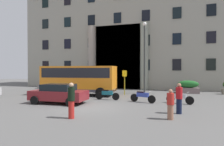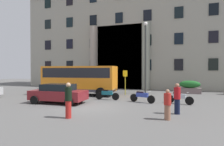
{
  "view_description": "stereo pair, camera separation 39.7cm",
  "coord_description": "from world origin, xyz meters",
  "px_view_note": "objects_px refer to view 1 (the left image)",
  "views": [
    {
      "loc": [
        5.23,
        -11.88,
        2.48
      ],
      "look_at": [
        0.17,
        4.13,
        2.22
      ],
      "focal_mm": 31.28,
      "sensor_mm": 36.0,
      "label": 1
    },
    {
      "loc": [
        5.61,
        -11.76,
        2.48
      ],
      "look_at": [
        0.17,
        4.13,
        2.22
      ],
      "focal_mm": 31.28,
      "sensor_mm": 36.0,
      "label": 2
    }
  ],
  "objects_px": {
    "hedge_planter_east": "(92,84)",
    "pedestrian_man_crossing": "(170,104)",
    "lamppost_plaza_centre": "(145,52)",
    "scooter_by_planter": "(179,97)",
    "parked_sedan_second": "(59,93)",
    "motorcycle_near_kerb": "(142,96)",
    "bus_stop_sign": "(125,80)",
    "hedge_planter_far_west": "(45,84)",
    "orange_minibus": "(79,78)",
    "pedestrian_child_trailing": "(179,98)",
    "pedestrian_woman_with_bag": "(71,100)",
    "motorcycle_far_end": "(107,94)",
    "hedge_planter_far_east": "(188,87)"
  },
  "relations": [
    {
      "from": "orange_minibus",
      "to": "lamppost_plaza_centre",
      "type": "height_order",
      "value": "lamppost_plaza_centre"
    },
    {
      "from": "pedestrian_child_trailing",
      "to": "lamppost_plaza_centre",
      "type": "relative_size",
      "value": 0.23
    },
    {
      "from": "bus_stop_sign",
      "to": "hedge_planter_far_east",
      "type": "distance_m",
      "value": 7.08
    },
    {
      "from": "pedestrian_woman_with_bag",
      "to": "bus_stop_sign",
      "type": "bearing_deg",
      "value": 143.42
    },
    {
      "from": "pedestrian_child_trailing",
      "to": "lamppost_plaza_centre",
      "type": "height_order",
      "value": "lamppost_plaza_centre"
    },
    {
      "from": "bus_stop_sign",
      "to": "hedge_planter_east",
      "type": "xyz_separation_m",
      "value": [
        -5.17,
        3.72,
        -0.79
      ]
    },
    {
      "from": "orange_minibus",
      "to": "parked_sedan_second",
      "type": "height_order",
      "value": "orange_minibus"
    },
    {
      "from": "scooter_by_planter",
      "to": "pedestrian_woman_with_bag",
      "type": "height_order",
      "value": "pedestrian_woman_with_bag"
    },
    {
      "from": "motorcycle_far_end",
      "to": "pedestrian_woman_with_bag",
      "type": "relative_size",
      "value": 1.12
    },
    {
      "from": "bus_stop_sign",
      "to": "scooter_by_planter",
      "type": "relative_size",
      "value": 1.26
    },
    {
      "from": "orange_minibus",
      "to": "pedestrian_man_crossing",
      "type": "bearing_deg",
      "value": -45.74
    },
    {
      "from": "motorcycle_far_end",
      "to": "hedge_planter_far_west",
      "type": "bearing_deg",
      "value": 148.34
    },
    {
      "from": "lamppost_plaza_centre",
      "to": "pedestrian_man_crossing",
      "type": "bearing_deg",
      "value": -74.99
    },
    {
      "from": "orange_minibus",
      "to": "pedestrian_woman_with_bag",
      "type": "xyz_separation_m",
      "value": [
        3.91,
        -8.54,
        -0.76
      ]
    },
    {
      "from": "pedestrian_child_trailing",
      "to": "hedge_planter_far_east",
      "type": "bearing_deg",
      "value": 145.5
    },
    {
      "from": "hedge_planter_east",
      "to": "lamppost_plaza_centre",
      "type": "bearing_deg",
      "value": -17.48
    },
    {
      "from": "motorcycle_far_end",
      "to": "parked_sedan_second",
      "type": "bearing_deg",
      "value": -135.89
    },
    {
      "from": "motorcycle_near_kerb",
      "to": "pedestrian_woman_with_bag",
      "type": "xyz_separation_m",
      "value": [
        -2.69,
        -6.09,
        0.47
      ]
    },
    {
      "from": "hedge_planter_far_east",
      "to": "pedestrian_man_crossing",
      "type": "bearing_deg",
      "value": -97.69
    },
    {
      "from": "motorcycle_near_kerb",
      "to": "bus_stop_sign",
      "type": "bearing_deg",
      "value": 138.08
    },
    {
      "from": "hedge_planter_east",
      "to": "motorcycle_near_kerb",
      "type": "xyz_separation_m",
      "value": [
        7.53,
        -7.66,
        -0.27
      ]
    },
    {
      "from": "motorcycle_near_kerb",
      "to": "scooter_by_planter",
      "type": "bearing_deg",
      "value": 22.08
    },
    {
      "from": "bus_stop_sign",
      "to": "motorcycle_near_kerb",
      "type": "bearing_deg",
      "value": -59.03
    },
    {
      "from": "bus_stop_sign",
      "to": "lamppost_plaza_centre",
      "type": "relative_size",
      "value": 0.33
    },
    {
      "from": "hedge_planter_east",
      "to": "scooter_by_planter",
      "type": "height_order",
      "value": "hedge_planter_east"
    },
    {
      "from": "bus_stop_sign",
      "to": "scooter_by_planter",
      "type": "height_order",
      "value": "bus_stop_sign"
    },
    {
      "from": "scooter_by_planter",
      "to": "parked_sedan_second",
      "type": "bearing_deg",
      "value": -145.94
    },
    {
      "from": "motorcycle_near_kerb",
      "to": "lamppost_plaza_centre",
      "type": "distance_m",
      "value": 6.75
    },
    {
      "from": "hedge_planter_east",
      "to": "pedestrian_child_trailing",
      "type": "height_order",
      "value": "pedestrian_child_trailing"
    },
    {
      "from": "motorcycle_far_end",
      "to": "pedestrian_child_trailing",
      "type": "xyz_separation_m",
      "value": [
        5.59,
        -3.68,
        0.42
      ]
    },
    {
      "from": "orange_minibus",
      "to": "parked_sedan_second",
      "type": "xyz_separation_m",
      "value": [
        0.76,
        -4.81,
        -0.96
      ]
    },
    {
      "from": "pedestrian_child_trailing",
      "to": "pedestrian_woman_with_bag",
      "type": "height_order",
      "value": "pedestrian_woman_with_bag"
    },
    {
      "from": "hedge_planter_far_west",
      "to": "motorcycle_far_end",
      "type": "height_order",
      "value": "hedge_planter_far_west"
    },
    {
      "from": "orange_minibus",
      "to": "hedge_planter_far_west",
      "type": "bearing_deg",
      "value": 141.2
    },
    {
      "from": "hedge_planter_far_east",
      "to": "lamppost_plaza_centre",
      "type": "bearing_deg",
      "value": -157.02
    },
    {
      "from": "pedestrian_child_trailing",
      "to": "orange_minibus",
      "type": "bearing_deg",
      "value": -150.12
    },
    {
      "from": "bus_stop_sign",
      "to": "scooter_by_planter",
      "type": "distance_m",
      "value": 6.36
    },
    {
      "from": "pedestrian_man_crossing",
      "to": "pedestrian_woman_with_bag",
      "type": "relative_size",
      "value": 0.83
    },
    {
      "from": "parked_sedan_second",
      "to": "pedestrian_man_crossing",
      "type": "xyz_separation_m",
      "value": [
        7.98,
        -2.44,
        0.02
      ]
    },
    {
      "from": "motorcycle_near_kerb",
      "to": "hedge_planter_far_west",
      "type": "bearing_deg",
      "value": 169.86
    },
    {
      "from": "orange_minibus",
      "to": "hedge_planter_east",
      "type": "relative_size",
      "value": 4.49
    },
    {
      "from": "hedge_planter_east",
      "to": "pedestrian_man_crossing",
      "type": "distance_m",
      "value": 15.77
    },
    {
      "from": "hedge_planter_far_west",
      "to": "hedge_planter_far_east",
      "type": "height_order",
      "value": "hedge_planter_far_east"
    },
    {
      "from": "hedge_planter_far_west",
      "to": "pedestrian_man_crossing",
      "type": "relative_size",
      "value": 1.22
    },
    {
      "from": "motorcycle_far_end",
      "to": "pedestrian_woman_with_bag",
      "type": "distance_m",
      "value": 6.5
    },
    {
      "from": "hedge_planter_far_west",
      "to": "pedestrian_man_crossing",
      "type": "xyz_separation_m",
      "value": [
        16.22,
        -12.04,
        0.11
      ]
    },
    {
      "from": "hedge_planter_far_east",
      "to": "pedestrian_child_trailing",
      "type": "height_order",
      "value": "pedestrian_child_trailing"
    },
    {
      "from": "lamppost_plaza_centre",
      "to": "parked_sedan_second",
      "type": "bearing_deg",
      "value": -123.75
    },
    {
      "from": "scooter_by_planter",
      "to": "pedestrian_child_trailing",
      "type": "bearing_deg",
      "value": -74.46
    },
    {
      "from": "hedge_planter_east",
      "to": "hedge_planter_far_west",
      "type": "distance_m",
      "value": 6.55
    }
  ]
}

